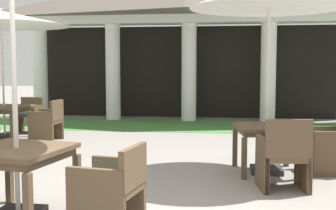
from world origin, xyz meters
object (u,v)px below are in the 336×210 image
(patio_chair_near_foreground_east, at_px, (111,190))
(patio_table_mid_right, at_px, (267,132))
(patio_umbrella_mid_left, at_px, (1,19))
(patio_chair_mid_right_east, at_px, (329,144))
(patio_chair_mid_left_east, at_px, (48,122))
(patio_chair_mid_left_north, at_px, (28,115))
(patio_chair_mid_right_south, at_px, (284,157))
(patio_table_near_foreground, at_px, (17,157))
(patio_table_mid_left, at_px, (4,110))

(patio_chair_near_foreground_east, relative_size, patio_table_mid_right, 0.84)
(patio_umbrella_mid_left, relative_size, patio_chair_mid_right_east, 3.15)
(patio_umbrella_mid_left, distance_m, patio_chair_mid_left_east, 2.41)
(patio_chair_near_foreground_east, bearing_deg, patio_chair_mid_right_east, -33.87)
(patio_chair_mid_left_north, height_order, patio_chair_mid_right_south, patio_chair_mid_right_south)
(patio_umbrella_mid_left, xyz_separation_m, patio_chair_mid_right_south, (5.49, -3.31, -2.16))
(patio_table_near_foreground, relative_size, patio_chair_mid_left_east, 1.29)
(patio_chair_near_foreground_east, relative_size, patio_chair_mid_right_east, 0.91)
(patio_table_mid_left, distance_m, patio_chair_mid_right_east, 6.70)
(patio_table_mid_left, bearing_deg, patio_table_near_foreground, -61.06)
(patio_table_mid_right, xyz_separation_m, patio_chair_mid_right_east, (0.93, 0.12, -0.19))
(patio_chair_mid_left_east, bearing_deg, patio_table_near_foreground, -156.75)
(patio_table_near_foreground, height_order, patio_chair_mid_right_south, patio_chair_mid_right_south)
(patio_table_mid_left, xyz_separation_m, patio_chair_mid_left_east, (1.01, -0.07, -0.23))
(patio_chair_near_foreground_east, bearing_deg, patio_chair_mid_left_east, 39.23)
(patio_table_mid_right, bearing_deg, patio_umbrella_mid_left, 156.06)
(patio_chair_mid_left_north, xyz_separation_m, patio_chair_mid_left_east, (0.94, -1.08, -0.01))
(patio_table_mid_left, bearing_deg, patio_chair_mid_left_east, -4.20)
(patio_table_near_foreground, xyz_separation_m, patio_chair_near_foreground_east, (1.04, -0.20, -0.25))
(patio_chair_near_foreground_east, xyz_separation_m, patio_table_mid_right, (1.71, 2.56, 0.21))
(patio_table_near_foreground, relative_size, patio_chair_mid_right_south, 1.19)
(patio_table_mid_right, distance_m, patio_chair_mid_right_south, 0.95)
(patio_table_mid_left, relative_size, patio_chair_mid_left_north, 1.28)
(patio_chair_near_foreground_east, bearing_deg, patio_table_near_foreground, 90.00)
(patio_chair_mid_left_north, xyz_separation_m, patio_chair_mid_right_east, (6.22, -3.27, 0.02))
(patio_chair_near_foreground_east, height_order, patio_chair_mid_right_east, patio_chair_mid_right_east)
(patio_chair_mid_right_east, bearing_deg, patio_table_near_foreground, 116.58)
(patio_chair_mid_right_south, bearing_deg, patio_table_near_foreground, -160.91)
(patio_umbrella_mid_left, xyz_separation_m, patio_table_mid_right, (5.37, -2.38, -1.98))
(patio_table_mid_right, bearing_deg, patio_chair_mid_right_east, 7.48)
(patio_chair_mid_left_north, distance_m, patio_chair_mid_right_south, 6.93)
(patio_chair_near_foreground_east, relative_size, patio_chair_mid_right_south, 0.89)
(patio_chair_mid_right_east, bearing_deg, patio_chair_near_foreground_east, 128.02)
(patio_umbrella_mid_left, relative_size, patio_chair_mid_left_north, 3.49)
(patio_umbrella_mid_left, height_order, patio_chair_mid_right_south, patio_umbrella_mid_left)
(patio_table_near_foreground, relative_size, patio_table_mid_left, 1.05)
(patio_table_near_foreground, height_order, patio_chair_mid_left_east, patio_chair_mid_left_east)
(patio_umbrella_mid_left, height_order, patio_chair_mid_left_east, patio_umbrella_mid_left)
(patio_chair_mid_right_south, relative_size, patio_chair_mid_right_east, 1.02)
(patio_table_near_foreground, height_order, patio_umbrella_mid_left, patio_umbrella_mid_left)
(patio_table_near_foreground, bearing_deg, patio_chair_near_foreground_east, -10.64)
(patio_chair_near_foreground_east, height_order, patio_chair_mid_left_east, patio_chair_mid_left_east)
(patio_chair_mid_right_east, bearing_deg, patio_table_mid_right, 90.00)
(patio_chair_mid_left_east, bearing_deg, patio_table_mid_left, 90.00)
(patio_umbrella_mid_left, bearing_deg, patio_chair_mid_right_east, -19.76)
(patio_table_near_foreground, xyz_separation_m, patio_chair_mid_right_east, (3.67, 2.48, -0.23))
(patio_chair_mid_left_east, bearing_deg, patio_chair_mid_left_north, 45.13)
(patio_umbrella_mid_left, distance_m, patio_table_mid_right, 6.20)
(patio_chair_mid_right_south, bearing_deg, patio_chair_mid_left_east, 136.68)
(patio_chair_mid_left_north, distance_m, patio_table_mid_right, 6.29)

